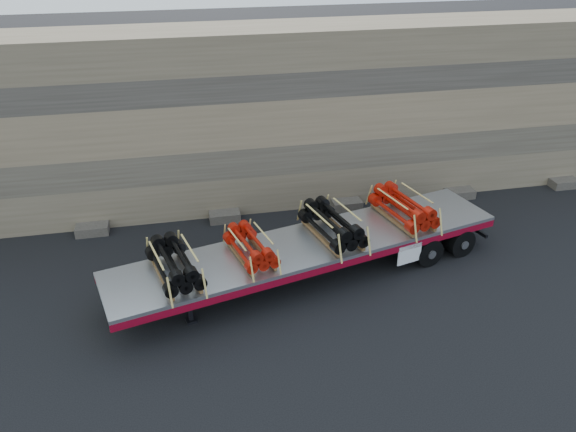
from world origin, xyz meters
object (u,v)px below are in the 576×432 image
bundle_midfront (251,247)px  bundle_rear (403,208)px  trailer (310,260)px  bundle_midrear (332,225)px  bundle_front (175,265)px

bundle_midfront → bundle_rear: (5.50, 1.36, 0.07)m
trailer → bundle_midfront: (-2.02, -0.50, 1.03)m
trailer → bundle_midrear: 1.36m
bundle_front → bundle_rear: bearing=0.0°
trailer → bundle_midrear: (0.77, 0.19, 1.11)m
trailer → bundle_midrear: size_ratio=5.27×
bundle_midrear → bundle_rear: (2.71, 0.67, -0.00)m
bundle_front → bundle_rear: (7.81, 1.92, 0.02)m
trailer → bundle_midrear: bundle_midrear is taller
bundle_midrear → bundle_rear: bundle_midrear is taller
trailer → bundle_front: 4.58m
bundle_midfront → bundle_rear: bundle_rear is taller
trailer → bundle_midfront: bundle_midfront is taller
bundle_front → bundle_midfront: (2.31, 0.57, -0.05)m
bundle_midfront → bundle_front: bearing=180.0°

